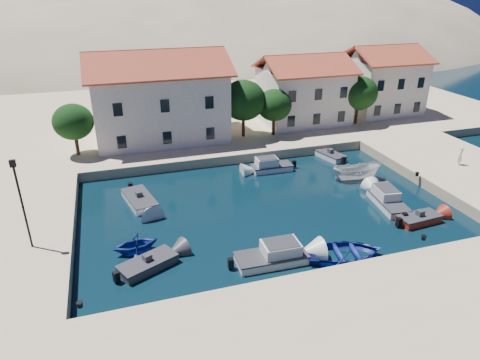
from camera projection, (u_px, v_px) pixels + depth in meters
name	position (u px, v px, depth m)	size (l,w,h in m)	color
ground	(323.00, 281.00, 26.83)	(400.00, 400.00, 0.00)	black
quay_south	(380.00, 345.00, 21.42)	(52.00, 12.00, 1.00)	#CDB78C
quay_east	(467.00, 173.00, 40.91)	(11.00, 20.00, 1.00)	#CDB78C
quay_west	(14.00, 241.00, 30.09)	(8.00, 20.00, 1.00)	#CDB78C
quay_north	(209.00, 113.00, 60.12)	(80.00, 36.00, 1.00)	#CDB78C
hills	(205.00, 111.00, 149.40)	(254.00, 176.00, 99.00)	gray
building_left	(159.00, 94.00, 46.99)	(14.70, 9.45, 9.70)	beige
building_mid	(304.00, 88.00, 53.09)	(10.50, 8.40, 8.30)	beige
building_right	(382.00, 79.00, 57.14)	(9.45, 8.40, 8.80)	beige
trees	(256.00, 103.00, 48.12)	(37.30, 5.30, 6.45)	#382314
lamppost	(20.00, 196.00, 27.00)	(0.35, 0.25, 6.22)	black
bollards	(334.00, 228.00, 30.47)	(29.36, 9.56, 0.30)	black
motorboat_grey_sw	(148.00, 264.00, 27.92)	(4.17, 3.14, 1.25)	#333338
cabin_cruiser_south	(271.00, 256.00, 28.44)	(4.81, 2.15, 1.60)	silver
rowboat_south	(344.00, 258.00, 29.10)	(3.79, 5.31, 1.10)	navy
motorboat_red_se	(419.00, 219.00, 33.31)	(3.51, 1.79, 1.25)	maroon
cabin_cruiser_east	(388.00, 201.00, 35.68)	(2.49, 4.79, 1.60)	silver
boat_east	(356.00, 179.00, 40.79)	(1.73, 4.60, 1.78)	silver
motorboat_white_ne	(330.00, 156.00, 45.65)	(2.44, 3.75, 1.25)	silver
rowboat_west	(136.00, 252.00, 29.74)	(2.65, 3.07, 1.62)	navy
motorboat_white_west	(140.00, 200.00, 36.30)	(2.87, 4.78, 1.25)	silver
cabin_cruiser_north	(272.00, 166.00, 42.54)	(4.08, 1.81, 1.60)	silver
pedestrian	(460.00, 156.00, 41.17)	(0.65, 0.43, 1.78)	silver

